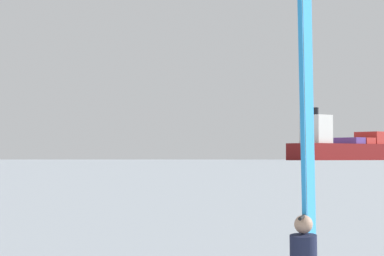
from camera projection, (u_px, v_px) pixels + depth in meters
windsurfer at (305, 221)px, 10.54m from camera, size 1.52×3.20×4.60m
cargo_ship at (367, 148)px, 739.36m from camera, size 76.13×168.90×41.74m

